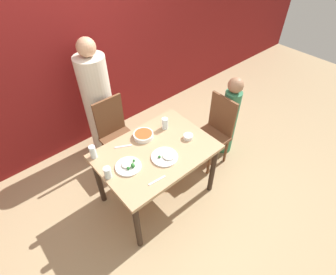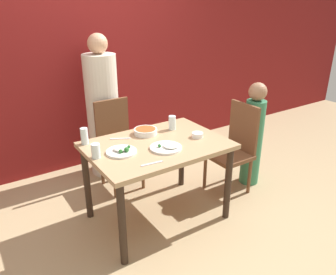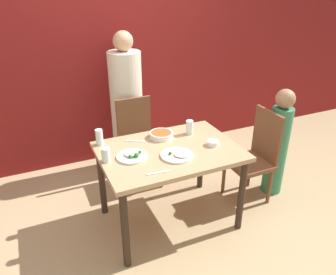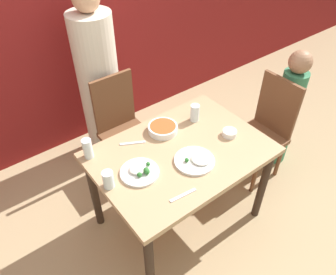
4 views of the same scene
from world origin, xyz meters
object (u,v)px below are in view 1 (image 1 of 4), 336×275
(chair_adult_spot, at_px, (116,133))
(person_child, at_px, (229,118))
(plate_rice_adult, at_px, (128,166))
(person_adult, at_px, (99,105))
(chair_child_spot, at_px, (215,130))
(glass_water_tall, at_px, (93,152))
(bowl_curry, at_px, (143,135))

(chair_adult_spot, height_order, person_child, person_child)
(plate_rice_adult, bearing_deg, person_child, -0.37)
(person_adult, xyz_separation_m, person_child, (1.23, -1.12, -0.18))
(chair_child_spot, distance_m, glass_water_tall, 1.54)
(person_child, relative_size, glass_water_tall, 7.87)
(chair_adult_spot, xyz_separation_m, person_child, (1.23, -0.78, 0.06))
(chair_child_spot, bearing_deg, person_adult, -139.36)
(chair_adult_spot, height_order, bowl_curry, chair_adult_spot)
(person_adult, relative_size, plate_rice_adult, 6.38)
(bowl_curry, bearing_deg, glass_water_tall, 170.74)
(bowl_curry, bearing_deg, person_adult, 93.45)
(person_adult, height_order, bowl_curry, person_adult)
(plate_rice_adult, distance_m, glass_water_tall, 0.38)
(chair_adult_spot, relative_size, plate_rice_adult, 3.78)
(chair_child_spot, distance_m, bowl_curry, 0.99)
(bowl_curry, relative_size, plate_rice_adult, 0.86)
(person_child, distance_m, plate_rice_adult, 1.56)
(chair_adult_spot, bearing_deg, plate_rice_adult, -112.13)
(chair_child_spot, xyz_separation_m, person_child, (0.27, -0.00, 0.06))
(chair_child_spot, xyz_separation_m, glass_water_tall, (-1.46, 0.34, 0.34))
(plate_rice_adult, xyz_separation_m, glass_water_tall, (-0.18, 0.33, 0.06))
(chair_child_spot, bearing_deg, plate_rice_adult, -90.45)
(chair_child_spot, relative_size, person_child, 0.83)
(chair_adult_spot, relative_size, person_adult, 0.59)
(chair_child_spot, distance_m, person_child, 0.28)
(person_adult, distance_m, glass_water_tall, 0.93)
(person_child, bearing_deg, bowl_curry, 167.88)
(person_child, relative_size, bowl_curry, 5.30)
(person_child, bearing_deg, glass_water_tall, 168.78)
(person_adult, bearing_deg, bowl_curry, -86.55)
(chair_child_spot, relative_size, person_adult, 0.59)
(person_adult, height_order, plate_rice_adult, person_adult)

